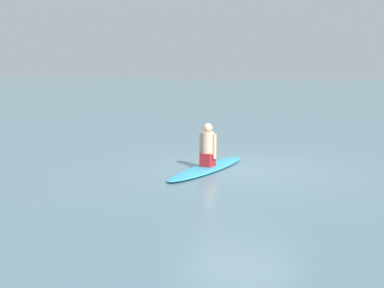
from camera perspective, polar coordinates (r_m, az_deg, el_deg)
The scene contains 3 objects.
ground_plane at distance 10.65m, azimuth 5.84°, elevation -2.97°, with size 400.00×400.00×0.00m, color slate.
surfboard at distance 10.46m, azimuth 1.93°, elevation -2.91°, with size 3.24×0.65×0.08m, color #339EC6.
person_paddler at distance 10.38m, azimuth 1.94°, elevation -0.35°, with size 0.33×0.42×0.96m.
Camera 1 is at (9.78, 3.64, 2.11)m, focal length 43.79 mm.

